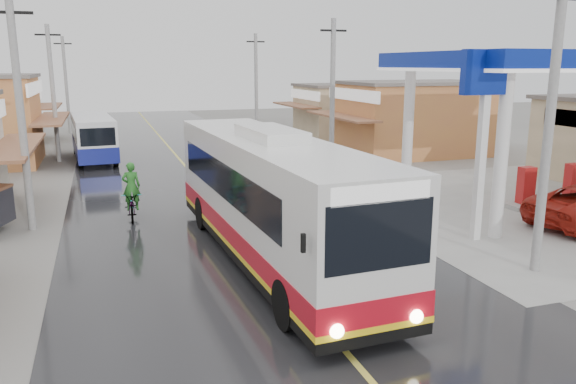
% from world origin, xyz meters
% --- Properties ---
extents(ground, '(120.00, 120.00, 0.00)m').
position_xyz_m(ground, '(0.00, 0.00, 0.00)').
color(ground, slate).
rests_on(ground, ground).
extents(road, '(12.00, 90.00, 0.02)m').
position_xyz_m(road, '(0.00, 15.00, 0.01)').
color(road, black).
rests_on(road, ground).
extents(centre_line, '(0.15, 90.00, 0.01)m').
position_xyz_m(centre_line, '(0.00, 15.00, 0.02)').
color(centre_line, '#D8CC4C').
rests_on(centre_line, road).
extents(shopfronts_right, '(11.00, 44.00, 4.80)m').
position_xyz_m(shopfronts_right, '(15.00, 12.00, 0.00)').
color(shopfronts_right, beige).
rests_on(shopfronts_right, ground).
extents(utility_poles_left, '(1.60, 50.00, 8.00)m').
position_xyz_m(utility_poles_left, '(-7.00, 16.00, 0.00)').
color(utility_poles_left, gray).
rests_on(utility_poles_left, ground).
extents(utility_poles_right, '(1.60, 36.00, 8.00)m').
position_xyz_m(utility_poles_right, '(7.00, 15.00, 0.00)').
color(utility_poles_right, gray).
rests_on(utility_poles_right, ground).
extents(coach_bus, '(3.40, 12.78, 3.95)m').
position_xyz_m(coach_bus, '(0.14, 3.29, 1.91)').
color(coach_bus, silver).
rests_on(coach_bus, road).
extents(second_bus, '(2.78, 8.20, 2.67)m').
position_xyz_m(second_bus, '(-4.96, 23.92, 1.44)').
color(second_bus, silver).
rests_on(second_bus, road).
extents(cyclist, '(0.82, 2.11, 2.24)m').
position_xyz_m(cyclist, '(-3.53, 9.20, 0.74)').
color(cyclist, black).
rests_on(cyclist, ground).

